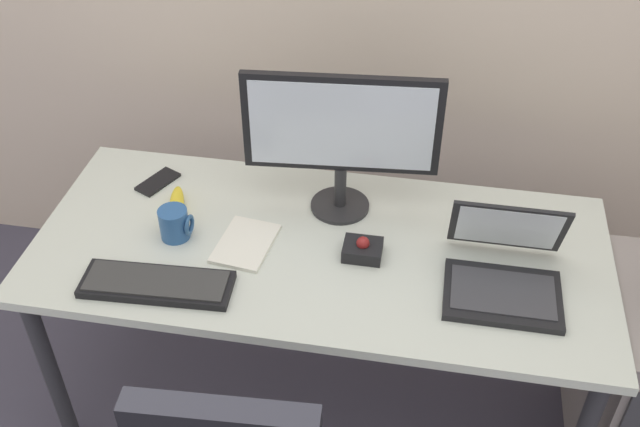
% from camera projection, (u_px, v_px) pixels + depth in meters
% --- Properties ---
extents(ground_plane, '(8.00, 8.00, 0.00)m').
position_uv_depth(ground_plane, '(320.00, 396.00, 2.58)').
color(ground_plane, '#454254').
extents(desk, '(1.66, 0.74, 0.70)m').
position_uv_depth(desk, '(320.00, 263.00, 2.18)').
color(desk, silver).
rests_on(desk, ground).
extents(monitor_main, '(0.57, 0.18, 0.45)m').
position_uv_depth(monitor_main, '(341.00, 133.00, 2.10)').
color(monitor_main, '#262628').
rests_on(monitor_main, desk).
extents(keyboard, '(0.42, 0.16, 0.03)m').
position_uv_depth(keyboard, '(157.00, 284.00, 1.99)').
color(keyboard, black).
rests_on(keyboard, desk).
extents(laptop, '(0.31, 0.31, 0.22)m').
position_uv_depth(laptop, '(504.00, 270.00, 1.98)').
color(laptop, black).
rests_on(laptop, desk).
extents(trackball_mouse, '(0.11, 0.09, 0.07)m').
position_uv_depth(trackball_mouse, '(363.00, 249.00, 2.09)').
color(trackball_mouse, black).
rests_on(trackball_mouse, desk).
extents(coffee_mug, '(0.10, 0.09, 0.10)m').
position_uv_depth(coffee_mug, '(175.00, 224.00, 2.13)').
color(coffee_mug, '#2A5793').
rests_on(coffee_mug, desk).
extents(paper_notepad, '(0.17, 0.22, 0.01)m').
position_uv_depth(paper_notepad, '(245.00, 244.00, 2.13)').
color(paper_notepad, white).
rests_on(paper_notepad, desk).
extents(cell_phone, '(0.12, 0.16, 0.01)m').
position_uv_depth(cell_phone, '(158.00, 182.00, 2.36)').
color(cell_phone, black).
rests_on(cell_phone, desk).
extents(banana, '(0.09, 0.19, 0.04)m').
position_uv_depth(banana, '(177.00, 206.00, 2.24)').
color(banana, yellow).
rests_on(banana, desk).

